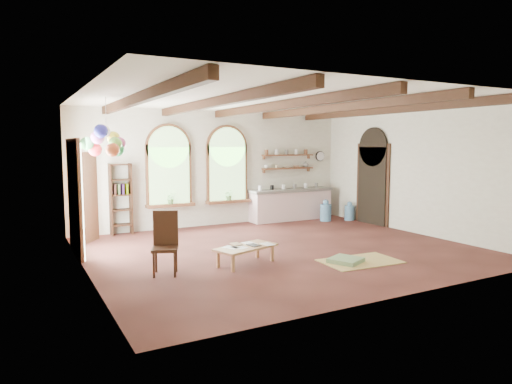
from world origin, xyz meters
TOP-DOWN VIEW (x-y plane):
  - floor at (0.00, 0.00)m, footprint 8.00×8.00m
  - ceiling_beams at (0.00, 0.00)m, footprint 6.20×6.80m
  - window_left at (-1.40, 3.43)m, footprint 1.30×0.28m
  - window_right at (0.30, 3.43)m, footprint 1.30×0.28m
  - left_doorway at (-3.95, 1.80)m, footprint 0.10×1.90m
  - right_doorway at (3.95, 1.50)m, footprint 0.10×1.30m
  - kitchen_counter at (2.30, 3.20)m, footprint 2.68×0.62m
  - wall_shelf_lower at (2.30, 3.38)m, footprint 1.70×0.24m
  - wall_shelf_upper at (2.30, 3.38)m, footprint 1.70×0.24m
  - wall_clock at (3.55, 3.45)m, footprint 0.32×0.04m
  - bookshelf at (-2.70, 3.32)m, footprint 0.53×0.32m
  - coffee_table at (-1.24, -0.75)m, footprint 1.34×0.91m
  - side_chair at (-2.79, -0.68)m, footprint 0.57×0.57m
  - floor_mat at (0.81, -1.64)m, footprint 1.56×1.02m
  - floor_cushion at (0.50, -1.58)m, footprint 0.73×0.73m
  - water_jug_a at (3.10, 2.52)m, footprint 0.33×0.33m
  - water_jug_b at (3.82, 2.30)m, footprint 0.29×0.29m
  - balloon_cluster at (-3.41, 1.08)m, footprint 0.90×0.96m
  - table_book at (-1.44, -0.56)m, footprint 0.20×0.28m
  - tablet at (-1.08, -0.76)m, footprint 0.22×0.29m
  - potted_plant_left at (-1.40, 3.32)m, footprint 0.27×0.23m
  - potted_plant_right at (0.30, 3.32)m, footprint 0.27×0.23m
  - shelf_cup_a at (1.55, 3.38)m, footprint 0.12×0.10m
  - shelf_cup_b at (1.90, 3.38)m, footprint 0.10×0.10m
  - shelf_bowl_a at (2.25, 3.38)m, footprint 0.22×0.22m
  - shelf_bowl_b at (2.60, 3.38)m, footprint 0.20×0.20m
  - shelf_vase at (2.95, 3.38)m, footprint 0.18×0.18m

SIDE VIEW (x-z plane):
  - floor at x=0.00m, z-range 0.00..0.00m
  - floor_mat at x=0.81m, z-range 0.00..0.02m
  - floor_cushion at x=0.50m, z-range 0.00..0.10m
  - water_jug_b at x=3.82m, z-range -0.04..0.53m
  - water_jug_a at x=3.10m, z-range -0.04..0.60m
  - coffee_table at x=-1.24m, z-range 0.13..0.48m
  - side_chair at x=-2.79m, z-range -0.23..0.87m
  - tablet at x=-1.08m, z-range 0.35..0.36m
  - table_book at x=-1.44m, z-range 0.35..0.37m
  - kitchen_counter at x=2.30m, z-range 0.01..0.95m
  - potted_plant_left at x=-1.40m, z-range 0.70..1.00m
  - potted_plant_right at x=0.30m, z-range 0.70..1.00m
  - bookshelf at x=-2.70m, z-range 0.00..1.80m
  - right_doorway at x=3.95m, z-range -0.10..2.30m
  - left_doorway at x=-3.95m, z-range -0.10..2.40m
  - wall_shelf_lower at x=2.30m, z-range 1.53..1.57m
  - shelf_bowl_a at x=2.25m, z-range 1.57..1.62m
  - shelf_bowl_b at x=2.60m, z-range 1.57..1.63m
  - shelf_cup_b at x=1.90m, z-range 1.57..1.66m
  - shelf_cup_a at x=1.55m, z-range 1.57..1.67m
  - window_left at x=-1.40m, z-range 0.53..2.73m
  - window_right at x=0.30m, z-range 0.53..2.73m
  - shelf_vase at x=2.95m, z-range 1.57..1.76m
  - wall_clock at x=3.55m, z-range 1.74..2.06m
  - wall_shelf_upper at x=2.30m, z-range 1.93..1.97m
  - balloon_cluster at x=-3.41m, z-range 1.74..2.91m
  - ceiling_beams at x=0.00m, z-range 3.01..3.19m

